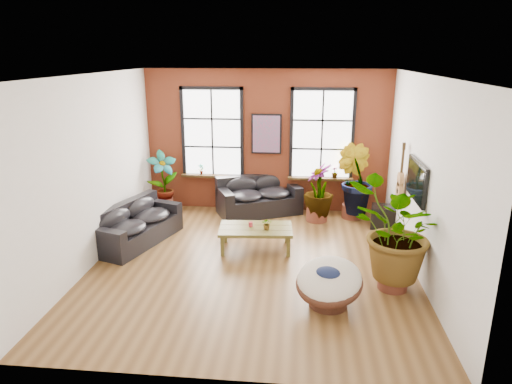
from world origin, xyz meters
TOP-DOWN VIEW (x-y plane):
  - room at (0.00, 0.15)m, footprint 6.04×6.54m
  - sofa_back at (-0.17, 2.92)m, footprint 2.22×1.71m
  - sofa_left at (-2.58, 0.81)m, footprint 1.50×2.28m
  - coffee_table at (-0.01, 0.68)m, footprint 1.53×0.95m
  - papasan_chair at (1.35, -1.37)m, footprint 1.36×1.37m
  - poster at (0.00, 3.18)m, footprint 0.74×0.06m
  - tv_wall_unit at (2.93, 0.60)m, footprint 0.13×1.86m
  - media_box at (2.81, 2.19)m, footprint 0.68×0.59m
  - pot_back_left at (-2.56, 2.74)m, footprint 0.63×0.63m
  - pot_back_right at (2.12, 2.77)m, footprint 0.54×0.54m
  - pot_right_wall at (2.47, -0.71)m, footprint 0.66×0.66m
  - pot_mid at (1.27, 2.48)m, footprint 0.66×0.66m
  - floor_plant_back_left at (-2.53, 2.73)m, footprint 0.90×0.84m
  - floor_plant_back_right at (2.14, 2.75)m, footprint 1.16×1.16m
  - floor_plant_right_wall at (2.47, -0.72)m, footprint 2.06×2.04m
  - floor_plant_mid at (1.30, 2.48)m, footprint 0.83×0.83m
  - table_plant at (0.22, 0.62)m, footprint 0.24×0.21m
  - sill_plant_left at (-1.65, 3.13)m, footprint 0.17×0.17m
  - sill_plant_right at (1.70, 3.13)m, footprint 0.19×0.19m

SIDE VIEW (x-z plane):
  - pot_back_right at x=2.12m, z-range 0.00..0.34m
  - pot_back_left at x=-2.56m, z-range 0.00..0.36m
  - pot_right_wall at x=2.47m, z-range 0.00..0.37m
  - pot_mid at x=1.27m, z-range 0.00..0.37m
  - media_box at x=2.81m, z-range 0.00..0.50m
  - sofa_left at x=-2.58m, z-range -0.04..0.80m
  - papasan_chair at x=1.35m, z-range 0.01..0.80m
  - sofa_back at x=-0.17m, z-range -0.04..0.87m
  - coffee_table at x=-0.01m, z-range 0.13..0.70m
  - table_plant at x=0.22m, z-range 0.47..0.71m
  - floor_plant_mid at x=1.30m, z-range 0.14..1.39m
  - floor_plant_back_left at x=-2.53m, z-range 0.15..1.57m
  - floor_plant_back_right at x=2.14m, z-range 0.15..1.80m
  - floor_plant_right_wall at x=2.47m, z-range 0.16..1.89m
  - sill_plant_left at x=-1.65m, z-range 0.90..1.17m
  - sill_plant_right at x=1.70m, z-range 0.90..1.17m
  - tv_wall_unit at x=2.93m, z-range 0.94..2.14m
  - room at x=0.00m, z-range -0.02..3.52m
  - poster at x=0.00m, z-range 1.46..2.44m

